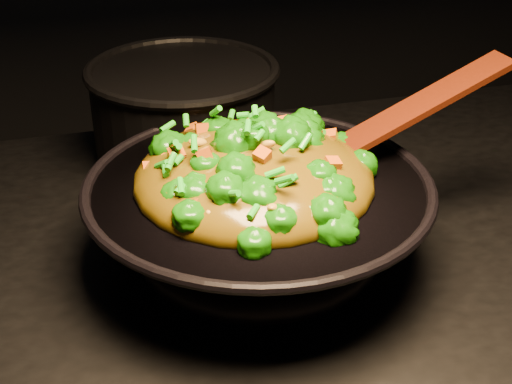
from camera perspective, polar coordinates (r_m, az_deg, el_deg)
name	(u,v)px	position (r m, az deg, el deg)	size (l,w,h in m)	color
wok	(258,225)	(0.78, 0.20, -2.63)	(0.36, 0.36, 0.10)	black
stir_fry	(254,146)	(0.74, -0.17, 3.73)	(0.26, 0.26, 0.09)	#155E06
spatula	(403,115)	(0.82, 11.65, 6.04)	(0.28, 0.04, 0.01)	#3E1605
back_pot	(184,114)	(1.00, -5.75, 6.21)	(0.25, 0.25, 0.14)	black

